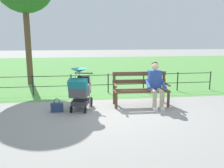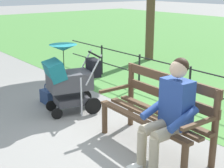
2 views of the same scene
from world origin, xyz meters
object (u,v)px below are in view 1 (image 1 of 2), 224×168
(park_bench, at_px, (140,87))
(person_on_bench, at_px, (156,83))
(stroller, at_px, (80,89))
(handbag, at_px, (57,107))

(park_bench, distance_m, person_on_bench, 0.47)
(person_on_bench, bearing_deg, stroller, 1.30)
(park_bench, xyz_separation_m, handbag, (2.37, 0.37, -0.40))
(stroller, xyz_separation_m, handbag, (0.63, 0.10, -0.47))
(person_on_bench, distance_m, handbag, 2.81)
(stroller, height_order, handbag, stroller)
(person_on_bench, xyz_separation_m, handbag, (2.75, 0.15, -0.55))
(stroller, distance_m, handbag, 0.79)
(stroller, bearing_deg, handbag, 8.97)
(stroller, relative_size, handbag, 3.11)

